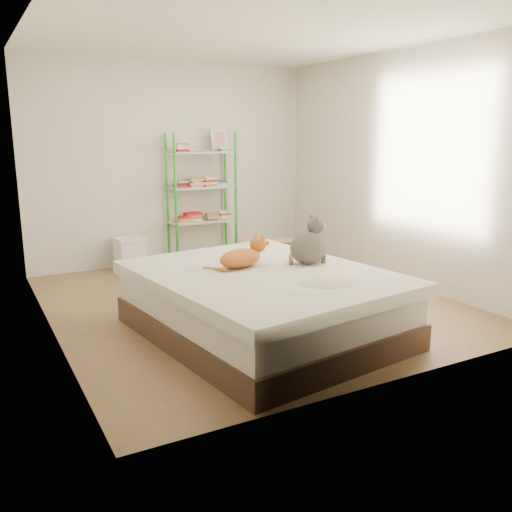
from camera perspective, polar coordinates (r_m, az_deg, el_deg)
room at (r=5.34m, az=-0.86°, el=8.61°), size 3.81×4.21×2.61m
bed at (r=4.62m, az=0.69°, el=-4.97°), size 2.03×2.41×0.56m
orange_cat at (r=4.65m, az=-1.67°, el=0.02°), size 0.56×0.40×0.20m
grey_cat at (r=4.78m, az=5.55°, el=1.65°), size 0.38×0.32×0.42m
shelf_unit at (r=7.21m, az=-5.68°, el=6.08°), size 0.88×0.36×1.74m
cardboard_box at (r=6.87m, az=2.31°, el=0.10°), size 0.62×0.64×0.41m
white_bin at (r=6.96m, az=-13.09°, el=0.22°), size 0.40×0.36×0.42m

